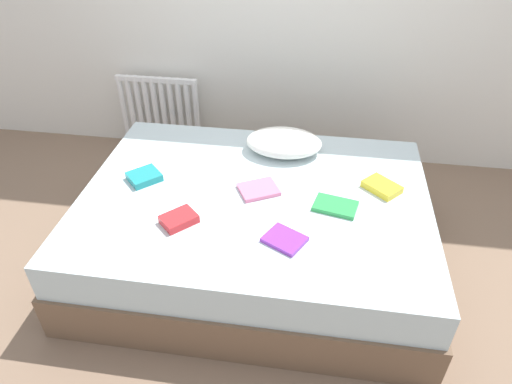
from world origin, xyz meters
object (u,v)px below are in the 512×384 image
at_px(pillow, 284,142).
at_px(textbook_red, 179,219).
at_px(radiator, 160,109).
at_px(textbook_pink, 259,189).
at_px(textbook_green, 335,206).
at_px(textbook_teal, 144,177).
at_px(textbook_purple, 285,239).
at_px(bed, 255,228).
at_px(textbook_yellow, 382,187).

distance_m(pillow, textbook_red, 0.92).
xyz_separation_m(pillow, textbook_red, (-0.47, -0.79, -0.05)).
height_order(radiator, textbook_pink, radiator).
relative_size(textbook_pink, textbook_green, 0.93).
height_order(textbook_teal, textbook_purple, textbook_teal).
bearing_deg(textbook_green, textbook_red, -150.50).
bearing_deg(textbook_purple, textbook_teal, -176.63).
distance_m(radiator, textbook_teal, 1.20).
height_order(bed, textbook_yellow, textbook_yellow).
height_order(pillow, textbook_teal, pillow).
distance_m(pillow, textbook_green, 0.64).
xyz_separation_m(radiator, textbook_green, (1.42, -1.25, 0.14)).
bearing_deg(bed, textbook_red, -139.52).
relative_size(textbook_red, textbook_yellow, 0.89).
distance_m(pillow, textbook_pink, 0.46).
distance_m(radiator, textbook_green, 1.90).
height_order(textbook_red, textbook_yellow, textbook_red).
height_order(radiator, textbook_yellow, radiator).
xyz_separation_m(bed, radiator, (-0.97, 1.20, 0.12)).
relative_size(bed, textbook_teal, 11.51).
bearing_deg(pillow, textbook_teal, -150.76).
height_order(radiator, textbook_teal, radiator).
bearing_deg(textbook_red, bed, -5.18).
relative_size(pillow, textbook_green, 2.10).
height_order(radiator, textbook_green, radiator).
bearing_deg(textbook_purple, radiator, 155.34).
xyz_separation_m(textbook_purple, textbook_green, (0.25, 0.31, 0.00)).
relative_size(bed, textbook_purple, 10.38).
xyz_separation_m(textbook_teal, textbook_yellow, (1.38, 0.11, -0.00)).
distance_m(textbook_teal, textbook_pink, 0.68).
bearing_deg(textbook_pink, textbook_teal, 150.94).
height_order(bed, pillow, pillow).
distance_m(bed, textbook_yellow, 0.78).
height_order(pillow, textbook_green, pillow).
distance_m(radiator, pillow, 1.31).
relative_size(textbook_yellow, textbook_green, 0.86).
bearing_deg(textbook_purple, pillow, 124.54).
bearing_deg(textbook_yellow, pillow, -166.44).
relative_size(textbook_teal, textbook_red, 0.99).
bearing_deg(radiator, textbook_red, -67.72).
distance_m(radiator, textbook_yellow, 1.99).
relative_size(radiator, textbook_green, 2.89).
bearing_deg(textbook_green, textbook_pink, -179.15).
bearing_deg(textbook_yellow, textbook_teal, -133.13).
relative_size(pillow, textbook_yellow, 2.43).
bearing_deg(textbook_red, textbook_purple, -51.70).
bearing_deg(textbook_green, bed, -174.43).
bearing_deg(radiator, textbook_purple, -53.03).
distance_m(textbook_teal, textbook_red, 0.47).
bearing_deg(radiator, textbook_yellow, -31.88).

